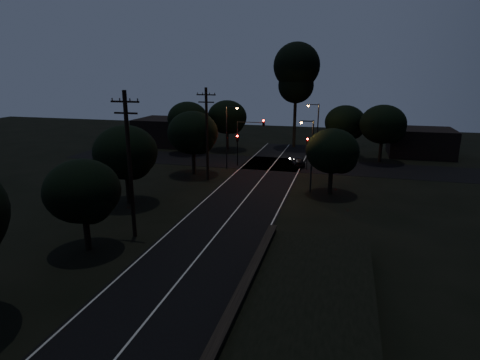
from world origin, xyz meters
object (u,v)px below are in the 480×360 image
Objects in this scene: signal_mast at (250,133)px; utility_pole_mid at (130,163)px; car at (297,161)px; signal_left at (237,144)px; utility_pole_far at (207,133)px; streetlight_a at (228,133)px; streetlight_b at (316,129)px; signal_right at (307,148)px; tall_pine at (296,72)px; streetlight_c at (310,151)px.

utility_pole_mid is at bearing -97.04° from signal_mast.
signal_left is at bearing -10.14° from car.
signal_mast is (3.09, 7.99, -1.15)m from utility_pole_far.
signal_left is at bearing 70.41° from streetlight_a.
signal_left is 10.84m from streetlight_b.
signal_right is 1.14× the size of car.
signal_right is (9.20, 0.00, 0.00)m from signal_left.
streetlight_a is at bearing -168.66° from signal_right.
signal_mast reaches higher than signal_right.
streetlight_b reaches higher than signal_mast.
utility_pole_mid is 1.38× the size of streetlight_a.
tall_pine is (7.00, 40.00, 6.24)m from utility_pole_mid.
utility_pole_far reaches higher than streetlight_a.
streetlight_a reaches higher than signal_left.
signal_mast is (3.09, 24.99, -1.40)m from utility_pole_mid.
utility_pole_far is 1.31× the size of streetlight_a.
utility_pole_mid is at bearing -112.99° from signal_right.
utility_pole_mid is at bearing 48.78° from car.
utility_pole_mid is at bearing -91.73° from streetlight_a.
utility_pole_far is at bearing -96.59° from streetlight_a.
signal_right is at bearing 11.34° from streetlight_a.
signal_left is (1.40, 24.99, -2.90)m from utility_pole_mid.
signal_left is 1.14× the size of car.
signal_left is 0.55× the size of streetlight_c.
tall_pine is 13.91m from streetlight_b.
signal_right is (10.60, 7.99, -2.65)m from utility_pole_far.
signal_right is at bearing 107.93° from car.
signal_right is 0.55× the size of streetlight_c.
car is at bearing 46.37° from utility_pole_far.
signal_right is 7.66m from signal_mast.
signal_mast is at bearing 39.77° from streetlight_a.
tall_pine reaches higher than car.
streetlight_b is (4.31, -11.00, -7.35)m from tall_pine.
utility_pole_far is 1.40× the size of streetlight_c.
streetlight_a is at bearing -109.59° from signal_left.
signal_left is 0.66× the size of signal_mast.
signal_right is at bearing 97.02° from streetlight_c.
tall_pine is at bearing 111.38° from streetlight_b.
streetlight_b is 14.01m from streetlight_c.
signal_left is at bearing -157.95° from streetlight_b.
utility_pole_far is 16.51m from streetlight_b.
streetlight_c is at bearing 51.74° from utility_pole_mid.
utility_pole_mid is at bearing -128.26° from streetlight_c.
streetlight_b is at bearing 25.99° from signal_mast.
utility_pole_mid is 23.04m from streetlight_a.
tall_pine reaches higher than signal_left.
signal_right reaches higher than car.
signal_mast is (1.69, 0.00, 1.50)m from signal_left.
car is at bearing -80.64° from tall_pine.
tall_pine is at bearing 73.07° from utility_pole_far.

